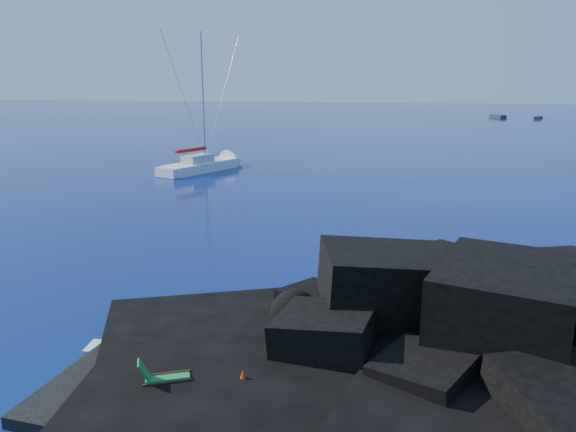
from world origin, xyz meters
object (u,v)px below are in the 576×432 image
object	(u,v)px
distant_boat_b	(538,119)
distant_boat_a	(498,118)
sailboat	(202,171)
marker_cone	(243,378)
deck_chair	(167,372)
sunbather	(226,353)

from	to	relation	value
distant_boat_b	distant_boat_a	bearing A→B (deg)	-171.65
distant_boat_a	distant_boat_b	size ratio (longest dim) A/B	1.21
sailboat	marker_cone	size ratio (longest dim) A/B	24.87
sailboat	deck_chair	world-z (taller)	sailboat
deck_chair	sunbather	size ratio (longest dim) A/B	0.90
distant_boat_a	distant_boat_b	world-z (taller)	distant_boat_a
sailboat	deck_chair	size ratio (longest dim) A/B	9.33
sailboat	distant_boat_a	xyz separation A→B (m)	(42.49, 85.43, 0.00)
sailboat	sunbather	world-z (taller)	sailboat
deck_chair	sunbather	xyz separation A→B (m)	(1.15, 2.00, -0.33)
distant_boat_a	deck_chair	bearing A→B (deg)	-124.23
sailboat	sunbather	size ratio (longest dim) A/B	8.44
sunbather	distant_boat_a	bearing A→B (deg)	86.21
deck_chair	distant_boat_b	world-z (taller)	deck_chair
sunbather	distant_boat_a	xyz separation A→B (m)	(29.00, 122.52, -0.51)
deck_chair	marker_cone	xyz separation A→B (m)	(2.13, 0.42, -0.22)
sunbather	distant_boat_a	distance (m)	125.90
marker_cone	sunbather	bearing A→B (deg)	121.85
sailboat	sunbather	bearing A→B (deg)	-45.62
marker_cone	distant_boat_a	size ratio (longest dim) A/B	0.11
deck_chair	distant_boat_a	xyz separation A→B (m)	(30.15, 124.51, -0.84)
sunbather	distant_boat_b	world-z (taller)	sunbather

